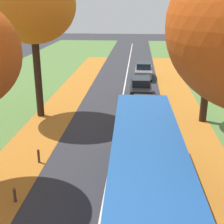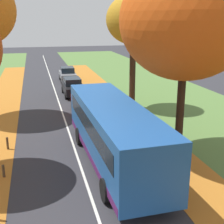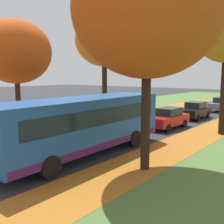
{
  "view_description": "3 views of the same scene",
  "coord_description": "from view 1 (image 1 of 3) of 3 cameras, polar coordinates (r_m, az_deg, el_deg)",
  "views": [
    {
      "loc": [
        1.22,
        -0.98,
        7.52
      ],
      "look_at": [
        -0.14,
        15.06,
        1.84
      ],
      "focal_mm": 50.0,
      "sensor_mm": 36.0,
      "label": 1
    },
    {
      "loc": [
        -1.85,
        -4.27,
        6.83
      ],
      "look_at": [
        1.82,
        10.39,
        2.34
      ],
      "focal_mm": 50.0,
      "sensor_mm": 36.0,
      "label": 2
    },
    {
      "loc": [
        11.21,
        0.08,
        4.12
      ],
      "look_at": [
        0.09,
        13.49,
        1.68
      ],
      "focal_mm": 42.0,
      "sensor_mm": 36.0,
      "label": 3
    }
  ],
  "objects": [
    {
      "name": "bollard_sixth",
      "position": [
        15.94,
        -13.27,
        -7.87
      ],
      "size": [
        0.12,
        0.12,
        0.7
      ],
      "primitive_type": "cylinder",
      "color": "#4C3823",
      "rests_on": "ground"
    },
    {
      "name": "road_centre_line",
      "position": [
        22.32,
        1.42,
        -0.26
      ],
      "size": [
        0.12,
        80.0,
        0.01
      ],
      "primitive_type": "cube",
      "color": "silver",
      "rests_on": "ground"
    },
    {
      "name": "tree_right_mid",
      "position": [
        20.44,
        18.02,
        16.39
      ],
      "size": [
        4.14,
        4.14,
        8.7
      ],
      "color": "black",
      "rests_on": "ground"
    },
    {
      "name": "car_red_lead",
      "position": [
        20.55,
        5.83,
        0.27
      ],
      "size": [
        1.88,
        4.25,
        1.62
      ],
      "color": "#B21919",
      "rests_on": "ground"
    },
    {
      "name": "leaf_litter_left",
      "position": [
        17.74,
        -14.91,
        -6.33
      ],
      "size": [
        2.8,
        60.0,
        0.0
      ],
      "primitive_type": "cube",
      "color": "#B26B23",
      "rests_on": "grass_verge_left"
    },
    {
      "name": "car_grey_third_in_line",
      "position": [
        32.99,
        5.79,
        7.59
      ],
      "size": [
        1.84,
        4.23,
        1.62
      ],
      "color": "slate",
      "rests_on": "ground"
    },
    {
      "name": "car_black_following",
      "position": [
        26.15,
        5.3,
        4.47
      ],
      "size": [
        1.82,
        4.22,
        1.62
      ],
      "color": "black",
      "rests_on": "ground"
    },
    {
      "name": "leaf_litter_right",
      "position": [
        17.1,
        15.85,
        -7.43
      ],
      "size": [
        2.8,
        60.0,
        0.0
      ],
      "primitive_type": "cube",
      "color": "#B26B23",
      "rests_on": "grass_verge_right"
    },
    {
      "name": "bollard_fifth",
      "position": [
        13.34,
        -17.36,
        -14.37
      ],
      "size": [
        0.12,
        0.12,
        0.59
      ],
      "primitive_type": "cylinder",
      "color": "#4C3823",
      "rests_on": "ground"
    },
    {
      "name": "tree_left_mid",
      "position": [
        21.17,
        -14.4,
        18.52
      ],
      "size": [
        5.49,
        5.49,
        9.91
      ],
      "color": "black",
      "rests_on": "ground"
    },
    {
      "name": "bus",
      "position": [
        11.92,
        6.27,
        -9.91
      ],
      "size": [
        2.85,
        10.46,
        2.98
      ],
      "color": "#1E5199",
      "rests_on": "ground"
    }
  ]
}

